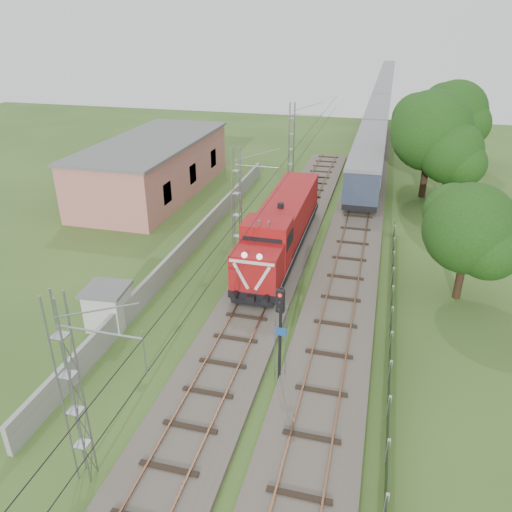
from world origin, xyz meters
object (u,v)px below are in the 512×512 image
(locomotive, at_px, (281,226))
(relay_hut, at_px, (108,307))
(coach_rake, at_px, (383,95))
(signal_post, at_px, (280,319))

(locomotive, height_order, relay_hut, locomotive)
(coach_rake, height_order, relay_hut, coach_rake)
(locomotive, xyz_separation_m, signal_post, (2.87, -13.92, 1.29))
(signal_post, xyz_separation_m, relay_hut, (-10.27, 2.28, -2.28))
(locomotive, distance_m, signal_post, 14.27)
(coach_rake, height_order, signal_post, signal_post)
(signal_post, bearing_deg, relay_hut, 167.48)
(relay_hut, bearing_deg, signal_post, -12.52)
(coach_rake, distance_m, signal_post, 81.60)
(coach_rake, relative_size, relay_hut, 46.55)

